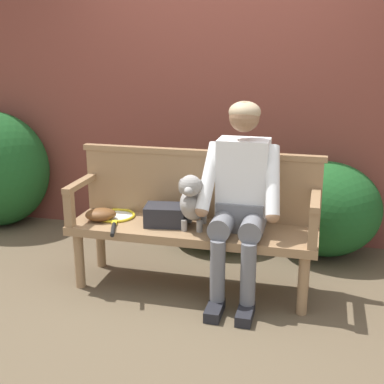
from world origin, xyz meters
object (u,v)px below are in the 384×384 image
(dog_on_bench, at_px, (193,201))
(tennis_racket, at_px, (115,217))
(sports_bag, at_px, (165,215))
(person_seated, at_px, (241,193))
(baseball_glove, at_px, (101,215))
(garden_bench, at_px, (192,235))

(dog_on_bench, bearing_deg, tennis_racket, 173.06)
(tennis_racket, height_order, sports_bag, sports_bag)
(person_seated, bearing_deg, sports_bag, 179.60)
(dog_on_bench, height_order, baseball_glove, dog_on_bench)
(tennis_racket, xyz_separation_m, sports_bag, (0.40, -0.04, 0.06))
(garden_bench, distance_m, tennis_racket, 0.59)
(person_seated, xyz_separation_m, tennis_racket, (-0.92, 0.05, -0.26))
(garden_bench, height_order, baseball_glove, baseball_glove)
(tennis_racket, xyz_separation_m, baseball_glove, (-0.08, -0.08, 0.04))
(person_seated, height_order, sports_bag, person_seated)
(dog_on_bench, relative_size, baseball_glove, 1.86)
(person_seated, distance_m, dog_on_bench, 0.33)
(tennis_racket, bearing_deg, sports_bag, -5.99)
(garden_bench, xyz_separation_m, tennis_racket, (-0.59, 0.03, 0.07))
(person_seated, bearing_deg, dog_on_bench, -174.92)
(garden_bench, relative_size, person_seated, 1.29)
(garden_bench, height_order, tennis_racket, tennis_racket)
(tennis_racket, bearing_deg, baseball_glove, -135.98)
(person_seated, height_order, tennis_racket, person_seated)
(garden_bench, bearing_deg, dog_on_bench, -65.24)
(garden_bench, xyz_separation_m, sports_bag, (-0.19, -0.01, 0.13))
(garden_bench, bearing_deg, tennis_racket, 176.76)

